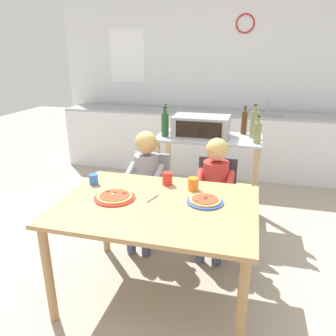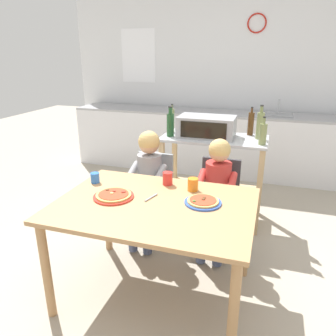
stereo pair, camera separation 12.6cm
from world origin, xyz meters
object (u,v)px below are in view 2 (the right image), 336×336
(bottle_brown_beer, at_px, (260,125))
(child_in_grey_shirt, at_px, (147,175))
(pizza_plate_blue_rimmed, at_px, (203,202))
(drinking_cup_orange, at_px, (193,185))
(kitchen_island_cart, at_px, (213,165))
(drinking_cup_red, at_px, (168,178))
(bottle_clear_vinegar, at_px, (251,123))
(bottle_dark_olive_oil, at_px, (263,134))
(bottle_tall_green_wine, at_px, (172,120))
(child_in_red_shirt, at_px, (217,185))
(bottle_squat_spirits, at_px, (170,124))
(toaster_oven, at_px, (207,127))
(drinking_cup_blue, at_px, (95,178))
(dining_chair_right, at_px, (218,198))
(serving_spoon, at_px, (151,197))
(dining_table, at_px, (155,215))
(pizza_plate_red_rimmed, at_px, (114,195))
(dining_chair_left, at_px, (152,190))

(bottle_brown_beer, height_order, child_in_grey_shirt, bottle_brown_beer)
(pizza_plate_blue_rimmed, xyz_separation_m, drinking_cup_orange, (-0.12, 0.19, 0.03))
(kitchen_island_cart, relative_size, drinking_cup_red, 10.62)
(bottle_clear_vinegar, xyz_separation_m, child_in_grey_shirt, (-0.80, -0.87, -0.34))
(bottle_dark_olive_oil, relative_size, bottle_tall_green_wine, 0.88)
(child_in_red_shirt, bearing_deg, bottle_squat_spirits, 136.75)
(toaster_oven, distance_m, drinking_cup_red, 0.99)
(bottle_dark_olive_oil, height_order, child_in_grey_shirt, bottle_dark_olive_oil)
(toaster_oven, xyz_separation_m, drinking_cup_blue, (-0.65, -1.10, -0.22))
(toaster_oven, bearing_deg, drinking_cup_orange, -83.72)
(kitchen_island_cart, bearing_deg, drinking_cup_orange, -88.28)
(bottle_squat_spirits, bearing_deg, drinking_cup_red, -73.80)
(dining_chair_right, xyz_separation_m, child_in_grey_shirt, (-0.62, -0.14, 0.20))
(bottle_clear_vinegar, distance_m, bottle_tall_green_wine, 0.82)
(pizza_plate_blue_rimmed, distance_m, drinking_cup_orange, 0.23)
(child_in_grey_shirt, bearing_deg, serving_spoon, -66.23)
(bottle_brown_beer, height_order, dining_table, bottle_brown_beer)
(kitchen_island_cart, height_order, dining_table, kitchen_island_cart)
(bottle_tall_green_wine, xyz_separation_m, child_in_red_shirt, (0.62, -0.73, -0.37))
(drinking_cup_blue, bearing_deg, serving_spoon, -14.85)
(bottle_brown_beer, distance_m, dining_chair_right, 0.86)
(bottle_brown_beer, height_order, child_in_red_shirt, bottle_brown_beer)
(dining_table, xyz_separation_m, drinking_cup_red, (-0.02, 0.34, 0.14))
(dining_chair_right, height_order, drinking_cup_orange, drinking_cup_orange)
(child_in_grey_shirt, bearing_deg, toaster_oven, 59.05)
(dining_chair_right, height_order, child_in_red_shirt, child_in_red_shirt)
(dining_table, relative_size, child_in_red_shirt, 1.31)
(bottle_dark_olive_oil, height_order, pizza_plate_red_rimmed, bottle_dark_olive_oil)
(bottle_brown_beer, bearing_deg, dining_chair_left, -145.83)
(dining_table, bearing_deg, kitchen_island_cart, 82.81)
(child_in_red_shirt, bearing_deg, drinking_cup_blue, -152.34)
(drinking_cup_orange, bearing_deg, drinking_cup_red, 166.02)
(bottle_tall_green_wine, distance_m, drinking_cup_orange, 1.24)
(child_in_red_shirt, xyz_separation_m, drinking_cup_red, (-0.33, -0.33, 0.14))
(pizza_plate_blue_rimmed, bearing_deg, pizza_plate_red_rimmed, -171.31)
(child_in_red_shirt, xyz_separation_m, serving_spoon, (-0.36, -0.60, 0.10))
(bottle_squat_spirits, height_order, bottle_clear_vinegar, bottle_squat_spirits)
(bottle_squat_spirits, bearing_deg, bottle_tall_green_wine, 101.90)
(dining_chair_left, bearing_deg, dining_table, -68.30)
(dining_chair_right, distance_m, serving_spoon, 0.85)
(drinking_cup_red, height_order, drinking_cup_blue, drinking_cup_red)
(dining_chair_left, xyz_separation_m, drinking_cup_orange, (0.50, -0.48, 0.31))
(toaster_oven, xyz_separation_m, bottle_brown_beer, (0.51, 0.08, 0.03))
(dining_chair_left, distance_m, drinking_cup_orange, 0.76)
(pizza_plate_blue_rimmed, bearing_deg, drinking_cup_blue, 173.10)
(bottle_brown_beer, xyz_separation_m, bottle_clear_vinegar, (-0.10, 0.14, -0.02))
(bottle_clear_vinegar, bearing_deg, pizza_plate_blue_rimmed, -97.44)
(drinking_cup_red, height_order, serving_spoon, drinking_cup_red)
(toaster_oven, relative_size, bottle_brown_beer, 1.68)
(drinking_cup_red, bearing_deg, bottle_tall_green_wine, 105.46)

